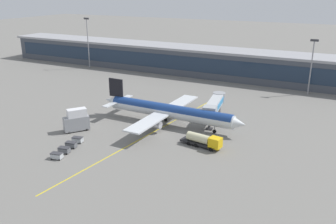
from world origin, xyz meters
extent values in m
plane|color=slate|center=(0.00, 0.00, 0.00)|extent=(700.00, 700.00, 0.00)
cube|color=yellow|center=(-2.10, 2.00, 0.00)|extent=(8.81, 79.58, 0.01)
cube|color=#424751|center=(-19.63, 70.91, 5.55)|extent=(202.56, 16.71, 11.10)
cube|color=#1E2D42|center=(-19.63, 62.50, 6.10)|extent=(196.48, 0.16, 6.21)
cube|color=#99999E|center=(-19.63, 70.91, 11.60)|extent=(206.61, 17.05, 1.00)
cylinder|color=silver|center=(-0.88, 7.62, 3.91)|extent=(38.08, 4.47, 3.75)
cylinder|color=navy|center=(-0.88, 7.62, 4.24)|extent=(37.31, 4.30, 3.60)
cone|color=silver|center=(19.43, 7.24, 3.91)|extent=(3.82, 3.63, 3.56)
cone|color=silver|center=(-21.39, 8.01, 4.28)|extent=(4.56, 3.27, 3.19)
cube|color=black|center=(-19.39, 7.97, 8.59)|extent=(4.88, 0.45, 5.62)
cube|color=silver|center=(-18.82, 11.71, 4.47)|extent=(2.11, 6.04, 0.24)
cube|color=silver|center=(-18.96, 4.21, 4.47)|extent=(2.11, 6.04, 0.24)
cube|color=silver|center=(-2.20, 17.51, 3.63)|extent=(5.10, 16.05, 0.40)
cube|color=silver|center=(-2.57, -2.20, 3.63)|extent=(5.10, 16.05, 0.40)
cylinder|color=#939399|center=(-1.25, 14.62, 2.29)|extent=(2.93, 2.12, 2.06)
cylinder|color=#939399|center=(-1.52, 0.65, 2.29)|extent=(2.93, 2.12, 2.06)
cylinder|color=black|center=(12.80, 7.37, 0.50)|extent=(1.01, 0.42, 1.00)
cylinder|color=slate|center=(12.80, 7.37, 1.52)|extent=(0.20, 0.20, 2.03)
cylinder|color=black|center=(-3.13, 9.35, 0.50)|extent=(1.01, 0.42, 1.00)
cylinder|color=slate|center=(-3.13, 9.35, 1.52)|extent=(0.20, 0.20, 2.03)
cylinder|color=black|center=(-3.20, 5.98, 0.50)|extent=(1.01, 0.42, 1.00)
cylinder|color=slate|center=(-3.20, 5.98, 1.52)|extent=(0.20, 0.20, 2.03)
cube|color=#B2B7BC|center=(9.37, 16.32, 5.21)|extent=(5.26, 14.38, 2.80)
cube|color=#2D84C6|center=(9.42, 16.33, 5.21)|extent=(5.01, 12.18, 1.54)
cube|color=#9EA3A8|center=(10.52, 9.38, 5.21)|extent=(4.07, 3.75, 2.94)
cylinder|color=#4C4C51|center=(10.52, 9.38, 1.90)|extent=(0.70, 0.70, 3.81)
cube|color=#262628|center=(10.52, 9.38, 0.15)|extent=(2.07, 2.07, 0.30)
cylinder|color=gray|center=(8.22, 23.27, 5.21)|extent=(3.90, 3.90, 3.08)
cylinder|color=gray|center=(8.22, 23.27, 1.90)|extent=(1.80, 1.80, 3.81)
cube|color=#232326|center=(12.36, -2.25, 0.75)|extent=(10.25, 3.85, 0.50)
cube|color=yellow|center=(16.72, -2.85, 2.00)|extent=(3.12, 2.86, 2.50)
cube|color=black|center=(17.97, -3.03, 2.50)|extent=(0.47, 2.30, 1.12)
cylinder|color=beige|center=(12.09, -2.21, 2.10)|extent=(6.24, 3.00, 2.20)
cylinder|color=black|center=(16.33, -1.60, 0.50)|extent=(1.04, 0.48, 1.00)
cylinder|color=black|center=(16.01, -3.95, 0.50)|extent=(1.04, 0.48, 1.00)
cylinder|color=black|center=(12.23, -1.03, 0.50)|extent=(1.04, 0.48, 1.00)
cylinder|color=black|center=(11.90, -3.39, 0.50)|extent=(1.04, 0.48, 1.00)
cylinder|color=black|center=(10.15, -0.75, 0.50)|extent=(1.04, 0.48, 1.00)
cylinder|color=black|center=(9.82, -3.10, 0.50)|extent=(1.04, 0.48, 1.00)
cube|color=gray|center=(-21.48, -8.32, 2.20)|extent=(6.03, 6.97, 3.80)
cube|color=silver|center=(-21.28, -8.04, 5.20)|extent=(4.92, 5.52, 2.20)
cylinder|color=black|center=(-21.97, -10.90, 0.30)|extent=(0.56, 0.63, 0.60)
cylinder|color=black|center=(-23.79, -9.58, 0.30)|extent=(0.56, 0.63, 0.60)
cylinder|color=black|center=(-19.17, -7.06, 0.30)|extent=(0.56, 0.63, 0.60)
cylinder|color=black|center=(-20.99, -5.73, 0.30)|extent=(0.56, 0.63, 0.60)
cube|color=#B2B7BC|center=(-14.10, -23.88, 0.73)|extent=(2.84, 1.98, 1.10)
cube|color=#333338|center=(-14.10, -23.88, 1.43)|extent=(2.90, 2.02, 0.10)
cylinder|color=black|center=(-14.98, -24.82, 0.18)|extent=(0.38, 0.19, 0.36)
cylinder|color=black|center=(-15.27, -23.35, 0.18)|extent=(0.38, 0.19, 0.36)
cylinder|color=black|center=(-12.94, -24.42, 0.18)|extent=(0.38, 0.19, 0.36)
cylinder|color=black|center=(-13.23, -22.94, 0.18)|extent=(0.38, 0.19, 0.36)
cube|color=#595B60|center=(-14.73, -20.74, 0.73)|extent=(2.84, 1.98, 1.10)
cube|color=#333338|center=(-14.73, -20.74, 1.43)|extent=(2.90, 2.02, 0.10)
cylinder|color=black|center=(-15.60, -21.68, 0.18)|extent=(0.38, 0.19, 0.36)
cylinder|color=black|center=(-15.90, -20.21, 0.18)|extent=(0.38, 0.19, 0.36)
cylinder|color=black|center=(-13.56, -21.28, 0.18)|extent=(0.38, 0.19, 0.36)
cylinder|color=black|center=(-13.85, -19.81, 0.18)|extent=(0.38, 0.19, 0.36)
cube|color=#595B60|center=(-15.35, -17.61, 0.73)|extent=(2.84, 1.98, 1.10)
cube|color=#333338|center=(-15.35, -17.61, 1.43)|extent=(2.90, 2.02, 0.10)
cylinder|color=black|center=(-16.23, -18.54, 0.18)|extent=(0.38, 0.19, 0.36)
cylinder|color=black|center=(-16.52, -17.07, 0.18)|extent=(0.38, 0.19, 0.36)
cylinder|color=black|center=(-14.19, -18.14, 0.18)|extent=(0.38, 0.19, 0.36)
cylinder|color=black|center=(-14.48, -16.67, 0.18)|extent=(0.38, 0.19, 0.36)
cube|color=#B2B7BC|center=(-15.98, -14.47, 0.73)|extent=(2.84, 1.98, 1.10)
cube|color=#333338|center=(-15.98, -14.47, 1.43)|extent=(2.90, 2.02, 0.10)
cylinder|color=black|center=(-16.85, -15.41, 0.18)|extent=(0.38, 0.19, 0.36)
cylinder|color=black|center=(-17.14, -13.93, 0.18)|extent=(0.38, 0.19, 0.36)
cylinder|color=black|center=(-14.81, -15.00, 0.18)|extent=(0.38, 0.19, 0.36)
cylinder|color=black|center=(-15.10, -13.53, 0.18)|extent=(0.38, 0.19, 0.36)
cylinder|color=gray|center=(-70.90, 58.91, 11.58)|extent=(0.44, 0.44, 23.17)
cube|color=#333338|center=(-70.90, 58.91, 23.57)|extent=(2.80, 0.50, 0.80)
cylinder|color=gray|center=(30.38, 58.91, 9.67)|extent=(0.44, 0.44, 19.34)
cube|color=#333338|center=(30.38, 58.91, 19.74)|extent=(2.80, 0.50, 0.80)
camera|label=1|loc=(43.02, -79.24, 37.39)|focal=38.70mm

